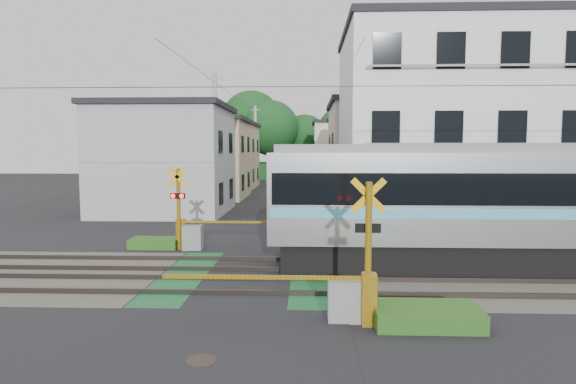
{
  "coord_description": "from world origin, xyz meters",
  "views": [
    {
      "loc": [
        1.68,
        -13.72,
        3.66
      ],
      "look_at": [
        0.96,
        5.0,
        2.03
      ],
      "focal_mm": 30.0,
      "sensor_mm": 36.0,
      "label": 1
    }
  ],
  "objects_px": {
    "apartment_block": "(451,129)",
    "crossing_signal_far": "(191,230)",
    "manhole_cover": "(201,361)",
    "crossing_signal_near": "(348,289)",
    "pedestrian": "(289,178)"
  },
  "relations": [
    {
      "from": "apartment_block",
      "to": "crossing_signal_far",
      "type": "bearing_deg",
      "value": -152.22
    },
    {
      "from": "manhole_cover",
      "to": "crossing_signal_far",
      "type": "bearing_deg",
      "value": 104.65
    },
    {
      "from": "crossing_signal_near",
      "to": "crossing_signal_far",
      "type": "height_order",
      "value": "same"
    },
    {
      "from": "apartment_block",
      "to": "pedestrian",
      "type": "xyz_separation_m",
      "value": [
        -8.61,
        24.92,
        -3.78
      ]
    },
    {
      "from": "crossing_signal_near",
      "to": "pedestrian",
      "type": "relative_size",
      "value": 2.71
    },
    {
      "from": "apartment_block",
      "to": "pedestrian",
      "type": "bearing_deg",
      "value": 109.05
    },
    {
      "from": "pedestrian",
      "to": "crossing_signal_near",
      "type": "bearing_deg",
      "value": 94.13
    },
    {
      "from": "manhole_cover",
      "to": "apartment_block",
      "type": "bearing_deg",
      "value": 60.39
    },
    {
      "from": "crossing_signal_far",
      "to": "apartment_block",
      "type": "distance_m",
      "value": 13.14
    },
    {
      "from": "pedestrian",
      "to": "apartment_block",
      "type": "bearing_deg",
      "value": 109.14
    },
    {
      "from": "crossing_signal_near",
      "to": "manhole_cover",
      "type": "xyz_separation_m",
      "value": [
        -2.73,
        -2.05,
        -0.7
      ]
    },
    {
      "from": "crossing_signal_near",
      "to": "crossing_signal_far",
      "type": "xyz_separation_m",
      "value": [
        -5.17,
        7.31,
        0.0
      ]
    },
    {
      "from": "pedestrian",
      "to": "manhole_cover",
      "type": "xyz_separation_m",
      "value": [
        -0.03,
        -40.12,
        -0.86
      ]
    },
    {
      "from": "apartment_block",
      "to": "pedestrian",
      "type": "relative_size",
      "value": 5.84
    },
    {
      "from": "apartment_block",
      "to": "pedestrian",
      "type": "distance_m",
      "value": 26.64
    }
  ]
}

